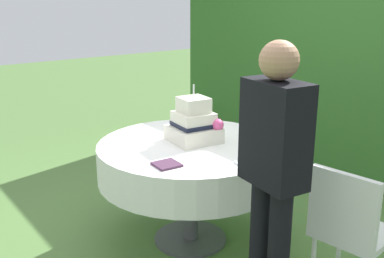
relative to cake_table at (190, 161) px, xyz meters
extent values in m
plane|color=#547A3D|center=(0.00, 0.00, -0.64)|extent=(20.00, 20.00, 0.00)
cube|color=#336628|center=(0.00, 2.12, 0.57)|extent=(5.06, 0.45, 2.43)
cylinder|color=#4C4C51|center=(0.00, 0.00, -0.63)|extent=(0.55, 0.55, 0.02)
cylinder|color=#4C4C51|center=(0.00, 0.00, -0.27)|extent=(0.11, 0.11, 0.74)
cylinder|color=olive|center=(0.00, 0.00, 0.12)|extent=(1.31, 1.31, 0.03)
cylinder|color=white|center=(0.00, 0.00, 0.00)|extent=(1.34, 1.34, 0.26)
cube|color=silver|center=(-0.03, 0.05, 0.19)|extent=(0.36, 0.36, 0.11)
cube|color=silver|center=(-0.03, 0.05, 0.30)|extent=(0.28, 0.28, 0.11)
cube|color=black|center=(-0.03, 0.05, 0.26)|extent=(0.29, 0.29, 0.03)
cube|color=silver|center=(-0.03, 0.05, 0.40)|extent=(0.21, 0.21, 0.11)
sphere|color=#E04C8C|center=(0.11, 0.16, 0.27)|extent=(0.09, 0.09, 0.09)
cylinder|color=silver|center=(-0.03, 0.05, 0.51)|extent=(0.01, 0.01, 0.09)
cylinder|color=white|center=(0.41, 0.32, 0.14)|extent=(0.13, 0.13, 0.01)
cylinder|color=white|center=(-0.49, 0.18, 0.14)|extent=(0.11, 0.11, 0.01)
cylinder|color=white|center=(0.52, 0.04, 0.14)|extent=(0.13, 0.13, 0.01)
cube|color=#4C2D47|center=(0.26, -0.38, 0.14)|extent=(0.16, 0.16, 0.01)
cylinder|color=white|center=(0.98, 0.47, -0.42)|extent=(0.03, 0.03, 0.45)
cube|color=white|center=(1.16, 0.33, -0.17)|extent=(0.45, 0.45, 0.04)
cube|color=white|center=(1.19, 0.15, 0.05)|extent=(0.40, 0.09, 0.40)
cylinder|color=black|center=(0.90, -0.18, -0.22)|extent=(0.12, 0.12, 0.85)
cube|color=black|center=(0.98, -0.19, 0.48)|extent=(0.38, 0.24, 0.55)
sphere|color=#A87A5B|center=(0.98, -0.19, 0.86)|extent=(0.20, 0.20, 0.20)
camera|label=1|loc=(2.52, -1.88, 1.17)|focal=43.04mm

